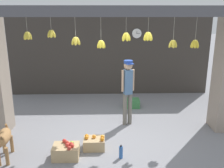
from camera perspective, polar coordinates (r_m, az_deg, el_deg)
ground_plane at (r=6.21m, az=0.13°, el=-11.44°), size 60.00×60.00×0.00m
shop_back_wall at (r=8.88m, az=-0.53°, el=7.17°), size 7.09×0.12×3.01m
storefront_awning at (r=5.64m, az=0.34°, el=15.51°), size 5.19×0.30×0.94m
dog at (r=5.48m, az=-23.57°, el=-11.45°), size 0.36×0.93×0.68m
shopkeeper at (r=6.40m, az=3.64°, el=-0.72°), size 0.33×0.30×1.72m
fruit_crate_oranges at (r=5.59m, az=-4.09°, el=-13.30°), size 0.46×0.36×0.32m
fruit_crate_apples at (r=5.33m, az=-10.42°, el=-14.83°), size 0.53×0.40×0.35m
produce_box_green at (r=7.87m, az=4.43°, el=-4.39°), size 0.50×0.37×0.26m
water_bottle at (r=5.25m, az=2.05°, el=-15.29°), size 0.08×0.08×0.29m
wall_clock at (r=8.79m, az=5.69°, el=11.43°), size 0.35×0.03×0.35m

